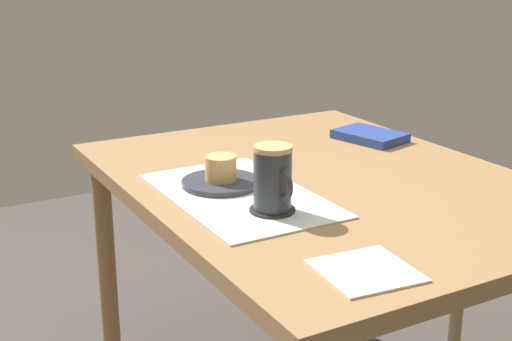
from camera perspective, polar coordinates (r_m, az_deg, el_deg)
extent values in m
cylinder|color=#997047|center=(2.05, -11.78, -8.43)|extent=(0.05, 0.05, 0.69)
cylinder|color=#997047|center=(2.35, 5.66, -4.67)|extent=(0.05, 0.05, 0.69)
cube|color=#997047|center=(1.64, 5.43, -1.19)|extent=(1.12, 0.85, 0.04)
cylinder|color=#D1B27F|center=(2.16, 15.71, -11.40)|extent=(0.04, 0.04, 0.42)
cube|color=silver|center=(1.51, -1.33, -1.96)|extent=(0.46, 0.28, 0.00)
cylinder|color=#333842|center=(1.56, -2.83, -0.97)|extent=(0.17, 0.17, 0.01)
cylinder|color=#E0A860|center=(1.55, -2.84, 0.20)|extent=(0.07, 0.07, 0.05)
cylinder|color=#232328|center=(1.41, 1.32, -3.16)|extent=(0.09, 0.09, 0.00)
cylinder|color=#2D333D|center=(1.39, 1.34, -0.77)|extent=(0.08, 0.08, 0.12)
cylinder|color=tan|center=(1.37, 1.35, 1.80)|extent=(0.08, 0.08, 0.01)
torus|color=#2D333D|center=(1.36, 2.19, -1.13)|extent=(0.06, 0.01, 0.06)
cube|color=silver|center=(1.18, 8.79, -7.93)|extent=(0.16, 0.16, 0.00)
cube|color=navy|center=(1.96, 9.09, 2.75)|extent=(0.20, 0.16, 0.02)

